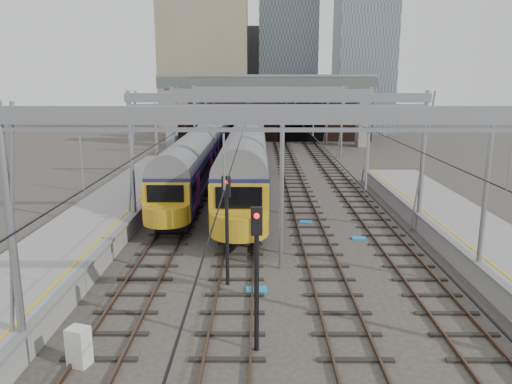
{
  "coord_description": "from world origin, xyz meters",
  "views": [
    {
      "loc": [
        -1.03,
        -19.79,
        8.54
      ],
      "look_at": [
        -1.18,
        7.53,
        2.4
      ],
      "focal_mm": 35.0,
      "sensor_mm": 36.0,
      "label": 1
    }
  ],
  "objects_px": {
    "signal_near_centre": "(257,262)",
    "relay_cabinet": "(79,347)",
    "train_second": "(208,144)",
    "signal_near_left": "(227,217)",
    "train_main": "(251,131)"
  },
  "relations": [
    {
      "from": "train_main",
      "to": "train_second",
      "type": "height_order",
      "value": "train_main"
    },
    {
      "from": "signal_near_centre",
      "to": "relay_cabinet",
      "type": "distance_m",
      "value": 5.99
    },
    {
      "from": "train_main",
      "to": "relay_cabinet",
      "type": "relative_size",
      "value": 57.87
    },
    {
      "from": "signal_near_left",
      "to": "train_second",
      "type": "bearing_deg",
      "value": 114.48
    },
    {
      "from": "train_second",
      "to": "signal_near_centre",
      "type": "relative_size",
      "value": 9.58
    },
    {
      "from": "relay_cabinet",
      "to": "signal_near_centre",
      "type": "bearing_deg",
      "value": 27.12
    },
    {
      "from": "train_second",
      "to": "signal_near_centre",
      "type": "xyz_separation_m",
      "value": [
        4.91,
        -34.4,
        0.64
      ]
    },
    {
      "from": "train_main",
      "to": "signal_near_left",
      "type": "xyz_separation_m",
      "value": [
        -0.35,
        -39.67,
        0.34
      ]
    },
    {
      "from": "signal_near_left",
      "to": "relay_cabinet",
      "type": "relative_size",
      "value": 3.85
    },
    {
      "from": "signal_near_centre",
      "to": "relay_cabinet",
      "type": "height_order",
      "value": "signal_near_centre"
    },
    {
      "from": "signal_near_left",
      "to": "relay_cabinet",
      "type": "bearing_deg",
      "value": -106.76
    },
    {
      "from": "train_second",
      "to": "relay_cabinet",
      "type": "relative_size",
      "value": 37.42
    },
    {
      "from": "signal_near_left",
      "to": "relay_cabinet",
      "type": "height_order",
      "value": "signal_near_left"
    },
    {
      "from": "train_main",
      "to": "signal_near_left",
      "type": "relative_size",
      "value": 15.04
    },
    {
      "from": "signal_near_centre",
      "to": "train_second",
      "type": "bearing_deg",
      "value": 90.18
    }
  ]
}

